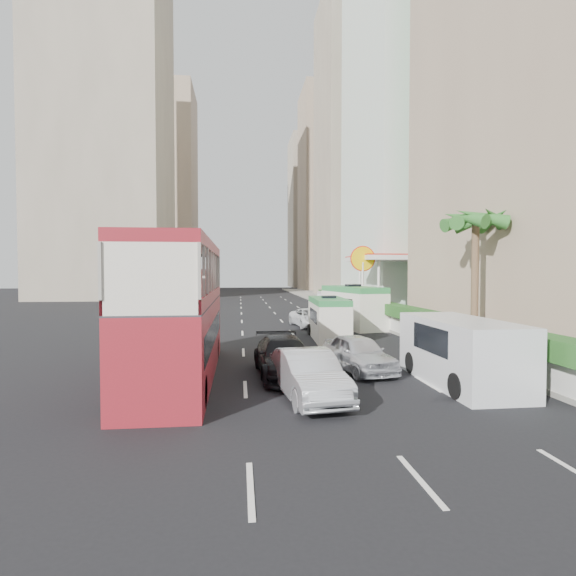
{
  "coord_description": "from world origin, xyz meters",
  "views": [
    {
      "loc": [
        -3.79,
        -17.04,
        3.94
      ],
      "look_at": [
        -1.5,
        4.0,
        3.2
      ],
      "focal_mm": 28.0,
      "sensor_mm": 36.0,
      "label": 1
    }
  ],
  "objects": [
    {
      "name": "tower_stripe",
      "position": [
        18.0,
        34.0,
        29.0
      ],
      "size": [
        16.0,
        18.0,
        58.0
      ],
      "primitive_type": "cube",
      "color": "white",
      "rests_on": "ground"
    },
    {
      "name": "minibus_near",
      "position": [
        1.44,
        8.9,
        1.21
      ],
      "size": [
        2.11,
        5.56,
        2.43
      ],
      "primitive_type": "cube",
      "rotation": [
        0.0,
        0.0,
        -0.05
      ],
      "color": "silver",
      "rests_on": "ground"
    },
    {
      "name": "tower_far_a",
      "position": [
        17.0,
        82.0,
        22.0
      ],
      "size": [
        14.0,
        14.0,
        44.0
      ],
      "primitive_type": "cube",
      "color": "tan",
      "rests_on": "ground"
    },
    {
      "name": "sidewalk",
      "position": [
        9.0,
        25.0,
        0.09
      ],
      "size": [
        6.0,
        120.0,
        0.18
      ],
      "primitive_type": "cube",
      "color": "#99968C",
      "rests_on": "ground"
    },
    {
      "name": "minibus_far",
      "position": [
        4.33,
        14.42,
        1.46
      ],
      "size": [
        3.45,
        6.91,
        2.93
      ],
      "primitive_type": "cube",
      "rotation": [
        0.0,
        0.0,
        0.2
      ],
      "color": "silver",
      "rests_on": "ground"
    },
    {
      "name": "ground_plane",
      "position": [
        0.0,
        0.0,
        0.0
      ],
      "size": [
        200.0,
        200.0,
        0.0
      ],
      "primitive_type": "plane",
      "color": "black",
      "rests_on": "ground"
    },
    {
      "name": "tower_left_b",
      "position": [
        -22.0,
        90.0,
        23.0
      ],
      "size": [
        16.0,
        16.0,
        46.0
      ],
      "primitive_type": "cube",
      "color": "tan",
      "rests_on": "ground"
    },
    {
      "name": "tower_left_a",
      "position": [
        -24.0,
        55.0,
        26.0
      ],
      "size": [
        18.0,
        18.0,
        52.0
      ],
      "primitive_type": "cube",
      "color": "tan",
      "rests_on": "ground"
    },
    {
      "name": "shell_station",
      "position": [
        10.0,
        23.0,
        2.75
      ],
      "size": [
        6.5,
        8.0,
        5.5
      ],
      "primitive_type": "cube",
      "color": "silver",
      "rests_on": "ground"
    },
    {
      "name": "panel_van_far",
      "position": [
        4.41,
        23.46,
        1.06
      ],
      "size": [
        3.07,
        5.6,
        2.12
      ],
      "primitive_type": "cube",
      "rotation": [
        0.0,
        0.0,
        -0.19
      ],
      "color": "silver",
      "rests_on": "ground"
    },
    {
      "name": "hedge",
      "position": [
        6.2,
        14.0,
        1.53
      ],
      "size": [
        1.1,
        44.0,
        0.7
      ],
      "primitive_type": "cube",
      "color": "#2D6626",
      "rests_on": "kerb_wall"
    },
    {
      "name": "tower_far_b",
      "position": [
        17.0,
        104.0,
        20.0
      ],
      "size": [
        14.0,
        14.0,
        40.0
      ],
      "primitive_type": "cube",
      "color": "tan",
      "rests_on": "ground"
    },
    {
      "name": "car_black",
      "position": [
        -2.11,
        -0.17,
        0.0
      ],
      "size": [
        2.28,
        5.1,
        1.45
      ],
      "primitive_type": "imported",
      "rotation": [
        0.0,
        0.0,
        0.05
      ],
      "color": "black",
      "rests_on": "ground"
    },
    {
      "name": "van_asset",
      "position": [
        1.31,
        15.0,
        0.0
      ],
      "size": [
        2.8,
        4.96,
        1.31
      ],
      "primitive_type": "imported",
      "rotation": [
        0.0,
        0.0,
        0.14
      ],
      "color": "silver",
      "rests_on": "ground"
    },
    {
      "name": "car_silver_lane_a",
      "position": [
        -1.66,
        -3.31,
        0.0
      ],
      "size": [
        2.17,
        4.7,
        1.49
      ],
      "primitive_type": "imported",
      "rotation": [
        0.0,
        0.0,
        0.13
      ],
      "color": "silver",
      "rests_on": "ground"
    },
    {
      "name": "kerb_wall",
      "position": [
        6.2,
        14.0,
        0.68
      ],
      "size": [
        0.3,
        44.0,
        1.0
      ],
      "primitive_type": "cube",
      "color": "silver",
      "rests_on": "sidewalk"
    },
    {
      "name": "car_silver_lane_b",
      "position": [
        0.92,
        0.3,
        0.0
      ],
      "size": [
        2.54,
        4.5,
        1.45
      ],
      "primitive_type": "imported",
      "rotation": [
        0.0,
        0.0,
        0.21
      ],
      "color": "silver",
      "rests_on": "ground"
    },
    {
      "name": "double_decker_bus",
      "position": [
        -6.0,
        0.0,
        2.53
      ],
      "size": [
        2.5,
        11.0,
        5.06
      ],
      "primitive_type": "cube",
      "color": "maroon",
      "rests_on": "ground"
    },
    {
      "name": "panel_van_near",
      "position": [
        3.96,
        -2.07,
        1.15
      ],
      "size": [
        2.33,
        5.74,
        2.29
      ],
      "primitive_type": "cube",
      "rotation": [
        0.0,
        0.0,
        0.01
      ],
      "color": "silver",
      "rests_on": "ground"
    },
    {
      "name": "palm_tree",
      "position": [
        7.8,
        4.0,
        3.38
      ],
      "size": [
        0.36,
        0.36,
        6.4
      ],
      "primitive_type": "cylinder",
      "color": "brown",
      "rests_on": "sidewalk"
    },
    {
      "name": "tower_mid",
      "position": [
        18.0,
        58.0,
        25.0
      ],
      "size": [
        16.0,
        16.0,
        50.0
      ],
      "primitive_type": "cube",
      "color": "tan",
      "rests_on": "ground"
    }
  ]
}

